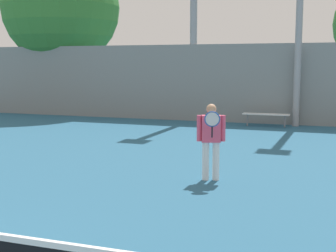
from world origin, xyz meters
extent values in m
cylinder|color=silver|center=(2.59, 6.23, 0.40)|extent=(0.14, 0.14, 0.79)
cylinder|color=silver|center=(2.80, 6.29, 0.40)|extent=(0.14, 0.14, 0.79)
cube|color=#DB4C6B|center=(2.70, 6.26, 1.07)|extent=(0.43, 0.31, 0.55)
cylinder|color=#DB4C6B|center=(2.47, 6.19, 1.07)|extent=(0.10, 0.10, 0.53)
cylinder|color=#DB4C6B|center=(2.92, 6.34, 1.07)|extent=(0.10, 0.10, 0.53)
sphere|color=tan|center=(2.70, 6.26, 1.47)|extent=(0.20, 0.20, 0.20)
cylinder|color=black|center=(2.78, 6.00, 1.04)|extent=(0.03, 0.03, 0.22)
torus|color=#28519E|center=(2.78, 6.00, 1.29)|extent=(0.31, 0.12, 0.31)
cylinder|color=silver|center=(2.78, 6.00, 1.29)|extent=(0.26, 0.09, 0.27)
cube|color=white|center=(2.66, 14.99, 0.47)|extent=(1.75, 0.40, 0.04)
cylinder|color=gray|center=(1.96, 14.99, 0.22)|extent=(0.06, 0.06, 0.45)
cylinder|color=gray|center=(3.36, 14.99, 0.22)|extent=(0.06, 0.06, 0.45)
cylinder|color=#939399|center=(3.72, 15.47, 4.53)|extent=(0.25, 0.25, 9.07)
cylinder|color=#939399|center=(-0.50, 15.94, 4.64)|extent=(0.29, 0.29, 9.28)
cube|color=gray|center=(0.00, 15.81, 1.58)|extent=(24.06, 0.06, 3.16)
cylinder|color=brown|center=(-7.77, 17.58, 1.42)|extent=(0.48, 0.48, 2.84)
sphere|color=#387A33|center=(-7.77, 17.58, 5.14)|extent=(5.75, 5.75, 5.75)
camera|label=1|loc=(4.97, -2.89, 2.38)|focal=50.00mm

